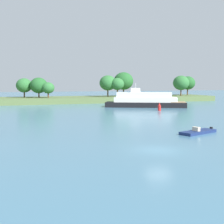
{
  "coord_description": "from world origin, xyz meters",
  "views": [
    {
      "loc": [
        -13.92,
        -26.56,
        6.46
      ],
      "look_at": [
        4.47,
        26.66,
        1.2
      ],
      "focal_mm": 50.57,
      "sensor_mm": 36.0,
      "label": 1
    }
  ],
  "objects": [
    {
      "name": "channel_buoy_red",
      "position": [
        20.12,
        38.41,
        0.81
      ],
      "size": [
        0.7,
        0.7,
        1.9
      ],
      "color": "red",
      "rests_on": "ground"
    },
    {
      "name": "ground_plane",
      "position": [
        0.0,
        0.0,
        0.0
      ],
      "size": [
        400.0,
        400.0,
        0.0
      ],
      "primitive_type": "plane",
      "color": "teal"
    },
    {
      "name": "white_riverboat",
      "position": [
        21.5,
        49.07,
        1.71
      ],
      "size": [
        21.01,
        13.28,
        6.42
      ],
      "color": "black",
      "rests_on": "ground"
    },
    {
      "name": "small_motorboat",
      "position": [
        9.48,
        7.44,
        0.21
      ],
      "size": [
        5.87,
        3.63,
        0.86
      ],
      "color": "navy",
      "rests_on": "ground"
    },
    {
      "name": "treeline_island",
      "position": [
        16.19,
        75.12,
        2.82
      ],
      "size": [
        82.53,
        16.45,
        10.15
      ],
      "color": "#566B3D",
      "rests_on": "ground"
    }
  ]
}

